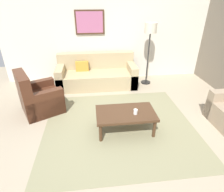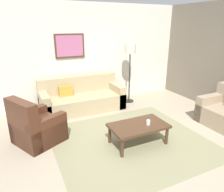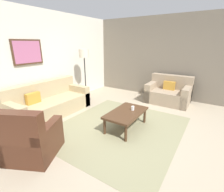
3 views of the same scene
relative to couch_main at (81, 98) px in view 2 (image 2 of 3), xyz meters
The scene contains 9 objects.
ground_plane 2.13m from the couch_main, 80.41° to the right, with size 8.00×8.00×0.00m, color tan.
rear_partition 1.27m from the couch_main, 55.70° to the left, with size 6.00×0.12×2.80m, color silver.
area_rug 2.13m from the couch_main, 80.41° to the right, with size 2.95×2.67×0.01m, color gray.
couch_main is the anchor object (origin of this frame).
armchair_leather 1.90m from the couch_main, 135.48° to the right, with size 1.07×1.07×0.95m.
coffee_table 2.26m from the couch_main, 78.57° to the right, with size 1.10×0.64×0.41m.
cup 2.38m from the couch_main, 75.04° to the right, with size 0.07×0.07×0.10m, color white.
lamp_standing 1.84m from the couch_main, ahead, with size 0.32×0.32×1.71m.
framed_artwork 1.45m from the couch_main, 105.47° to the left, with size 0.80×0.04×0.63m.
Camera 2 is at (-1.91, -3.17, 2.24)m, focal length 33.57 mm.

